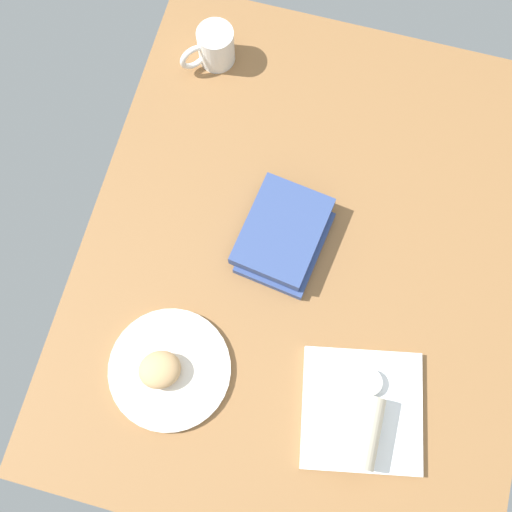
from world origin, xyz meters
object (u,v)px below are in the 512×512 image
(round_plate, at_px, (170,369))
(coffee_mug, at_px, (214,47))
(square_plate, at_px, (362,410))
(book_stack, at_px, (283,236))
(scone_pastry, at_px, (160,370))
(sauce_cup, at_px, (368,382))
(breakfast_wrap, at_px, (362,431))

(round_plate, relative_size, coffee_mug, 2.21)
(round_plate, bearing_deg, square_plate, 93.29)
(square_plate, bearing_deg, book_stack, -141.87)
(scone_pastry, xyz_separation_m, sauce_cup, (-0.08, 0.38, -0.01))
(scone_pastry, bearing_deg, sauce_cup, 101.72)
(round_plate, height_order, book_stack, book_stack)
(book_stack, distance_m, coffee_mug, 0.44)
(breakfast_wrap, relative_size, coffee_mug, 1.19)
(scone_pastry, height_order, breakfast_wrap, breakfast_wrap)
(round_plate, distance_m, breakfast_wrap, 0.37)
(scone_pastry, distance_m, square_plate, 0.38)
(round_plate, height_order, sauce_cup, sauce_cup)
(round_plate, xyz_separation_m, book_stack, (-0.30, 0.14, 0.02))
(scone_pastry, distance_m, book_stack, 0.35)
(breakfast_wrap, bearing_deg, book_stack, 123.56)
(sauce_cup, relative_size, coffee_mug, 0.48)
(book_stack, bearing_deg, scone_pastry, -26.38)
(book_stack, height_order, coffee_mug, coffee_mug)
(scone_pastry, xyz_separation_m, square_plate, (-0.03, 0.38, -0.03))
(sauce_cup, bearing_deg, square_plate, 2.48)
(scone_pastry, relative_size, coffee_mug, 0.75)
(sauce_cup, height_order, breakfast_wrap, breakfast_wrap)
(square_plate, height_order, sauce_cup, sauce_cup)
(sauce_cup, height_order, book_stack, book_stack)
(round_plate, xyz_separation_m, sauce_cup, (-0.07, 0.36, 0.02))
(round_plate, distance_m, sauce_cup, 0.37)
(scone_pastry, distance_m, breakfast_wrap, 0.38)
(breakfast_wrap, xyz_separation_m, book_stack, (-0.32, -0.22, -0.02))
(breakfast_wrap, distance_m, coffee_mug, 0.83)
(scone_pastry, bearing_deg, round_plate, 119.86)
(scone_pastry, height_order, coffee_mug, coffee_mug)
(square_plate, bearing_deg, breakfast_wrap, 2.48)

